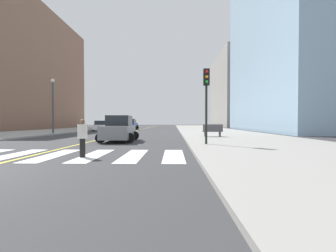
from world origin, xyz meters
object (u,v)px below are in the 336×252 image
object	(u,v)px
street_lamp	(53,101)
car_black_third	(133,124)
car_silver_second	(122,125)
traffic_light_near_corner	(206,91)
pedestrian_crossing	(82,136)
car_gray_fourth	(119,129)
car_blue_nearest	(130,125)
car_white_fifth	(101,126)
park_bench	(213,131)

from	to	relation	value
street_lamp	car_black_third	bearing A→B (deg)	86.08
car_silver_second	traffic_light_near_corner	world-z (taller)	traffic_light_near_corner
pedestrian_crossing	car_gray_fourth	bearing A→B (deg)	-4.13
car_blue_nearest	car_gray_fourth	size ratio (longest dim) A/B	1.02
traffic_light_near_corner	pedestrian_crossing	bearing A→B (deg)	36.24
car_gray_fourth	street_lamp	xyz separation A→B (m)	(-10.05, 9.10, 3.08)
car_white_fifth	street_lamp	world-z (taller)	street_lamp
car_black_third	car_white_fifth	size ratio (longest dim) A/B	1.16
car_black_third	pedestrian_crossing	distance (m)	55.55
car_gray_fourth	street_lamp	world-z (taller)	street_lamp
car_black_third	park_bench	xyz separation A→B (m)	(15.24, -43.72, -0.22)
car_white_fifth	car_blue_nearest	bearing A→B (deg)	60.34
car_white_fifth	park_bench	distance (m)	22.02
car_silver_second	park_bench	distance (m)	32.73
car_blue_nearest	car_gray_fourth	bearing A→B (deg)	-83.20
car_black_third	pedestrian_crossing	size ratio (longest dim) A/B	2.73
car_white_fifth	traffic_light_near_corner	size ratio (longest dim) A/B	0.84
car_silver_second	pedestrian_crossing	distance (m)	41.07
pedestrian_crossing	car_white_fifth	bearing A→B (deg)	9.69
park_bench	pedestrian_crossing	distance (m)	13.54
car_blue_nearest	traffic_light_near_corner	xyz separation A→B (m)	(10.11, -28.58, 2.42)
car_silver_second	car_white_fifth	xyz separation A→B (m)	(-0.34, -13.28, -0.04)
car_gray_fourth	pedestrian_crossing	world-z (taller)	car_gray_fourth
car_blue_nearest	traffic_light_near_corner	distance (m)	30.41
car_blue_nearest	car_black_third	distance (m)	22.40
car_silver_second	car_gray_fourth	bearing A→B (deg)	-75.72
car_blue_nearest	car_silver_second	distance (m)	8.18
car_black_third	car_white_fifth	xyz separation A→B (m)	(-0.10, -27.92, -0.12)
car_black_third	pedestrian_crossing	bearing A→B (deg)	-79.83
car_gray_fourth	car_silver_second	bearing A→B (deg)	-79.89
car_black_third	traffic_light_near_corner	bearing A→B (deg)	-72.80
pedestrian_crossing	car_black_third	bearing A→B (deg)	1.53
traffic_light_near_corner	car_silver_second	bearing A→B (deg)	-69.61
car_gray_fourth	park_bench	distance (m)	8.52
park_bench	pedestrian_crossing	size ratio (longest dim) A/B	1.11
car_white_fifth	street_lamp	xyz separation A→B (m)	(-2.51, -10.13, 3.22)
park_bench	traffic_light_near_corner	bearing A→B (deg)	166.99
car_blue_nearest	pedestrian_crossing	xyz separation A→B (m)	(4.23, -32.89, -0.06)
car_white_fifth	pedestrian_crossing	size ratio (longest dim) A/B	2.36
car_silver_second	car_gray_fourth	world-z (taller)	car_gray_fourth
car_silver_second	car_black_third	bearing A→B (deg)	92.72
car_white_fifth	traffic_light_near_corner	xyz separation A→B (m)	(13.75, -22.78, 2.59)
car_white_fifth	street_lamp	distance (m)	10.92
pedestrian_crossing	street_lamp	xyz separation A→B (m)	(-10.38, 16.96, 3.12)
car_white_fifth	pedestrian_crossing	xyz separation A→B (m)	(7.87, -27.09, 0.11)
car_black_third	car_gray_fourth	size ratio (longest dim) A/B	0.98
street_lamp	pedestrian_crossing	bearing A→B (deg)	-58.53
car_black_third	car_white_fifth	bearing A→B (deg)	-88.08
car_silver_second	pedestrian_crossing	xyz separation A→B (m)	(7.53, -40.37, 0.07)
car_white_fifth	car_gray_fourth	bearing A→B (deg)	-66.16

